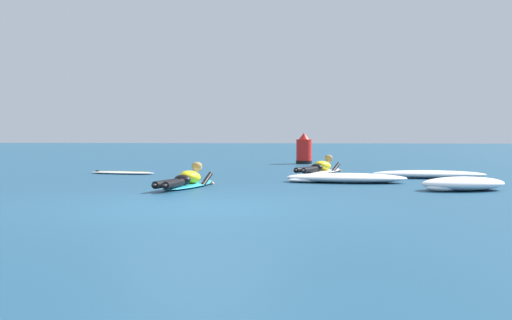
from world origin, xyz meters
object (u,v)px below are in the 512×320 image
object	(u,v)px
surfer_near	(187,181)
drifting_surfboard	(122,173)
channel_marker_buoy	(304,151)
surfer_far	(320,168)

from	to	relation	value
surfer_near	drifting_surfboard	distance (m)	4.70
surfer_near	drifting_surfboard	size ratio (longest dim) A/B	1.29
channel_marker_buoy	drifting_surfboard	bearing A→B (deg)	-126.79
surfer_far	channel_marker_buoy	size ratio (longest dim) A/B	2.22
surfer_near	channel_marker_buoy	world-z (taller)	channel_marker_buoy
channel_marker_buoy	surfer_far	bearing A→B (deg)	-83.18
surfer_near	drifting_surfboard	world-z (taller)	surfer_near
surfer_near	drifting_surfboard	xyz separation A→B (m)	(-2.72, 3.83, -0.10)
surfer_far	channel_marker_buoy	distance (m)	5.36
surfer_near	channel_marker_buoy	distance (m)	10.33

